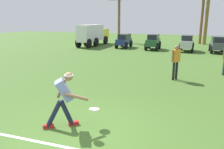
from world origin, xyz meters
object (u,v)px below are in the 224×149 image
parked_car_slot_a (124,40)px  parked_car_slot_b (153,41)px  parked_car_slot_d (218,44)px  frisbee_in_flight (94,109)px  palm_tree_far_left (119,13)px  palm_tree_left_of_centre (202,13)px  box_truck (93,34)px  parked_car_slot_c (187,43)px  palm_tree_right_of_centre (208,5)px  frisbee_thrower (64,97)px  teammate_midfield (176,59)px

parked_car_slot_a → parked_car_slot_b: bearing=-5.9°
parked_car_slot_d → frisbee_in_flight: bearing=-101.4°
palm_tree_far_left → palm_tree_left_of_centre: bearing=8.3°
box_truck → palm_tree_far_left: palm_tree_far_left is taller
parked_car_slot_c → palm_tree_right_of_centre: palm_tree_right_of_centre is taller
parked_car_slot_a → parked_car_slot_d: (8.38, -0.10, 0.00)m
frisbee_in_flight → palm_tree_far_left: bearing=110.3°
parked_car_slot_b → frisbee_thrower: bearing=-84.5°
parked_car_slot_c → palm_tree_far_left: 10.90m
teammate_midfield → palm_tree_right_of_centre: bearing=87.2°
teammate_midfield → box_truck: 14.90m
parked_car_slot_c → parked_car_slot_b: bearing=179.7°
frisbee_thrower → parked_car_slot_c: bearing=84.8°
parked_car_slot_c → palm_tree_left_of_centre: size_ratio=0.43×
teammate_midfield → palm_tree_far_left: size_ratio=0.28×
parked_car_slot_a → parked_car_slot_c: parked_car_slot_c is taller
parked_car_slot_a → teammate_midfield: bearing=-58.7°
parked_car_slot_c → palm_tree_right_of_centre: bearing=79.4°
teammate_midfield → parked_car_slot_d: size_ratio=0.63×
parked_car_slot_b → box_truck: size_ratio=0.40×
teammate_midfield → box_truck: bearing=132.6°
palm_tree_far_left → palm_tree_right_of_centre: 10.11m
parked_car_slot_c → frisbee_in_flight: bearing=-92.8°
palm_tree_left_of_centre → parked_car_slot_d: bearing=-76.8°
frisbee_in_flight → teammate_midfield: (1.21, 5.44, 0.48)m
teammate_midfield → parked_car_slot_c: teammate_midfield is taller
parked_car_slot_a → box_truck: 3.75m
palm_tree_right_of_centre → parked_car_slot_a: bearing=-137.8°
frisbee_thrower → parked_car_slot_d: bearing=76.5°
frisbee_thrower → box_truck: bearing=116.2°
frisbee_thrower → frisbee_in_flight: (0.68, 0.29, -0.33)m
frisbee_in_flight → parked_car_slot_c: parked_car_slot_c is taller
frisbee_in_flight → parked_car_slot_d: 16.19m
teammate_midfield → palm_tree_right_of_centre: palm_tree_right_of_centre is taller
palm_tree_far_left → palm_tree_right_of_centre: bearing=5.7°
frisbee_thrower → parked_car_slot_c: (1.45, 15.93, -0.05)m
box_truck → parked_car_slot_c: bearing=-4.5°
frisbee_thrower → parked_car_slot_c: size_ratio=0.59×
parked_car_slot_a → palm_tree_far_left: (-2.78, 5.56, 2.81)m
parked_car_slot_d → palm_tree_far_left: 12.83m
parked_car_slot_a → palm_tree_left_of_centre: bearing=45.9°
frisbee_thrower → box_truck: 18.60m
frisbee_thrower → palm_tree_right_of_centre: bearing=83.2°
box_truck → palm_tree_far_left: 5.70m
parked_car_slot_b → palm_tree_left_of_centre: (3.75, 7.27, 2.72)m
frisbee_thrower → box_truck: (-8.20, 16.69, 0.44)m
parked_car_slot_d → palm_tree_right_of_centre: (-1.14, 6.67, 3.60)m
parked_car_slot_a → parked_car_slot_b: size_ratio=1.02×
teammate_midfield → palm_tree_right_of_centre: (0.85, 17.09, 3.39)m
palm_tree_far_left → palm_tree_left_of_centre: size_ratio=1.01×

